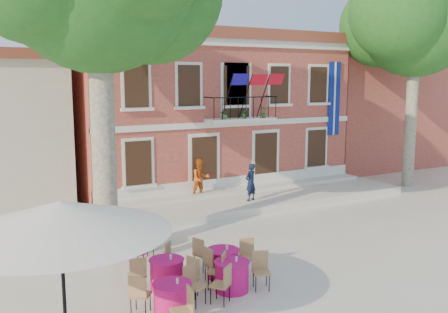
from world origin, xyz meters
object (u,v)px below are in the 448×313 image
(plane_tree_east, at_px, (417,20))
(cafe_table_4, at_px, (223,262))
(pedestrian_navy, at_px, (251,182))
(patio_umbrella, at_px, (60,218))
(pedestrian_orange, at_px, (201,178))
(cafe_table_2, at_px, (173,298))
(cafe_table_3, at_px, (133,239))
(cafe_table_0, at_px, (232,274))
(cafe_table_1, at_px, (167,272))

(plane_tree_east, distance_m, cafe_table_4, 16.67)
(pedestrian_navy, bearing_deg, patio_umbrella, 19.40)
(pedestrian_orange, distance_m, cafe_table_4, 7.96)
(pedestrian_navy, bearing_deg, cafe_table_4, 30.82)
(plane_tree_east, relative_size, cafe_table_2, 5.88)
(plane_tree_east, height_order, cafe_table_3, plane_tree_east)
(pedestrian_orange, bearing_deg, cafe_table_3, -131.73)
(pedestrian_orange, relative_size, cafe_table_3, 0.90)
(plane_tree_east, xyz_separation_m, patio_umbrella, (-18.15, -7.71, -5.31))
(patio_umbrella, distance_m, cafe_table_3, 6.24)
(cafe_table_4, bearing_deg, cafe_table_2, -145.50)
(cafe_table_2, relative_size, cafe_table_3, 1.00)
(cafe_table_0, distance_m, cafe_table_2, 1.91)
(pedestrian_navy, bearing_deg, cafe_table_0, 33.32)
(pedestrian_navy, height_order, cafe_table_0, pedestrian_navy)
(pedestrian_orange, distance_m, cafe_table_2, 10.13)
(patio_umbrella, distance_m, cafe_table_1, 4.22)
(patio_umbrella, relative_size, cafe_table_2, 2.22)
(cafe_table_1, bearing_deg, pedestrian_orange, 58.04)
(cafe_table_3, bearing_deg, cafe_table_0, -71.87)
(patio_umbrella, height_order, cafe_table_4, patio_umbrella)
(cafe_table_3, bearing_deg, plane_tree_east, 10.32)
(cafe_table_0, xyz_separation_m, cafe_table_2, (-1.83, -0.53, 0.00))
(pedestrian_orange, bearing_deg, cafe_table_1, -118.07)
(pedestrian_orange, bearing_deg, cafe_table_4, -108.02)
(cafe_table_1, distance_m, cafe_table_4, 1.60)
(cafe_table_2, bearing_deg, cafe_table_4, 34.50)
(pedestrian_orange, distance_m, cafe_table_3, 6.28)
(cafe_table_0, xyz_separation_m, cafe_table_1, (-1.37, 0.94, 0.00))
(pedestrian_orange, bearing_deg, plane_tree_east, -4.63)
(cafe_table_1, distance_m, cafe_table_2, 1.54)
(cafe_table_0, bearing_deg, pedestrian_orange, 68.87)
(cafe_table_1, bearing_deg, plane_tree_east, 20.50)
(cafe_table_0, relative_size, cafe_table_4, 1.01)
(cafe_table_1, xyz_separation_m, cafe_table_3, (0.10, 2.95, 0.00))
(pedestrian_navy, bearing_deg, cafe_table_1, 21.99)
(patio_umbrella, xyz_separation_m, pedestrian_orange, (7.45, 9.31, -1.62))
(pedestrian_navy, distance_m, cafe_table_3, 6.71)
(patio_umbrella, distance_m, cafe_table_4, 5.42)
(patio_umbrella, distance_m, cafe_table_2, 3.40)
(pedestrian_orange, height_order, cafe_table_4, pedestrian_orange)
(cafe_table_2, xyz_separation_m, cafe_table_4, (2.06, 1.42, 0.00))
(patio_umbrella, bearing_deg, cafe_table_1, 34.76)
(pedestrian_navy, xyz_separation_m, cafe_table_3, (-6.03, -2.89, -0.65))
(patio_umbrella, distance_m, pedestrian_orange, 12.04)
(plane_tree_east, relative_size, pedestrian_navy, 7.01)
(cafe_table_3, bearing_deg, pedestrian_orange, 44.39)
(cafe_table_0, distance_m, cafe_table_3, 4.08)
(cafe_table_2, height_order, cafe_table_4, same)
(patio_umbrella, bearing_deg, plane_tree_east, 23.02)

